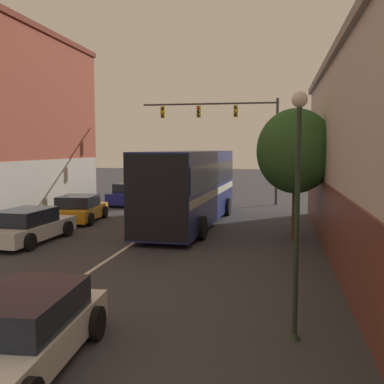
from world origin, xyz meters
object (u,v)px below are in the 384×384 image
Objects in this scene: parked_car_left_near at (28,226)px; traffic_signal_gantry at (232,126)px; hatchback_foreground at (21,334)px; parked_car_left_far at (133,194)px; bus at (191,184)px; street_tree_near at (295,151)px; street_lamp at (297,202)px; parked_car_left_mid at (79,209)px.

traffic_signal_gantry is (6.81, 14.34, 4.68)m from parked_car_left_near.
hatchback_foreground is 24.48m from traffic_signal_gantry.
parked_car_left_far is 8.19m from traffic_signal_gantry.
bus is at bearing -44.50° from parked_car_left_near.
bus is at bearing -135.94° from parked_car_left_far.
street_tree_near is (10.60, 2.64, 3.03)m from parked_car_left_near.
street_lamp reaches higher than hatchback_foreground.
parked_car_left_mid is (-0.23, 5.28, -0.01)m from parked_car_left_near.
parked_car_left_far is at bearing -9.77° from parked_car_left_mid.
hatchback_foreground is at bearing -177.82° from bus.
parked_car_left_far is at bearing 135.96° from street_tree_near.
parked_car_left_mid is at bearing -127.85° from traffic_signal_gantry.
traffic_signal_gantry is (1.13, 9.02, 3.29)m from bus.
street_tree_near is at bearing -25.98° from hatchback_foreground.
bus is 2.40× the size of parked_car_left_far.
street_lamp is (4.59, -12.86, 0.71)m from bus.
street_tree_near is (0.33, 10.19, 0.92)m from street_lamp.
bus is at bearing -97.12° from traffic_signal_gantry.
traffic_signal_gantry reaches higher than parked_car_left_mid.
hatchback_foreground is at bearing -112.12° from street_tree_near.
parked_car_left_mid is 0.78× the size of street_tree_near.
hatchback_foreground is 22.92m from parked_car_left_far.
hatchback_foreground is 1.09× the size of parked_car_left_mid.
bus is at bearing 109.64° from street_lamp.
bus is at bearing 151.46° from street_tree_near.
bus is 2.44× the size of hatchback_foreground.
street_lamp is at bearing -81.00° from traffic_signal_gantry.
parked_car_left_far is (-5.41, 7.31, -1.35)m from bus.
bus is 13.68m from street_lamp.
traffic_signal_gantry is 1.91× the size of street_lamp.
hatchback_foreground is at bearing -147.50° from parked_car_left_near.
hatchback_foreground is (-0.07, -14.98, -1.42)m from bus.
parked_car_left_near is 5.29m from parked_car_left_mid.
bus is 2.68× the size of parked_car_left_mid.
traffic_signal_gantry reaches higher than street_tree_near.
traffic_signal_gantry is at bearing 107.99° from street_tree_near.
street_tree_near is (5.00, 12.30, 3.06)m from hatchback_foreground.
parked_car_left_mid is 16.71m from street_lamp.
street_lamp reaches higher than parked_car_left_mid.
parked_car_left_mid is (-5.91, -0.04, -1.40)m from bus.
parked_car_left_far is 22.61m from street_lamp.
parked_car_left_mid reaches higher than hatchback_foreground.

